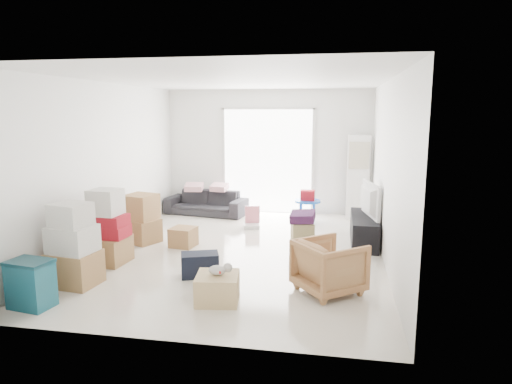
{
  "coord_description": "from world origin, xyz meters",
  "views": [
    {
      "loc": [
        1.52,
        -6.94,
        2.23
      ],
      "look_at": [
        0.24,
        0.2,
        0.94
      ],
      "focal_mm": 32.0,
      "sensor_mm": 36.0,
      "label": 1
    }
  ],
  "objects_px": {
    "ottoman": "(302,233)",
    "kids_table": "(307,199)",
    "armchair": "(329,264)",
    "television": "(364,212)",
    "sofa": "(206,199)",
    "wood_crate": "(217,288)",
    "tv_console": "(364,230)",
    "ac_tower": "(358,178)",
    "storage_bins": "(31,284)"
  },
  "relations": [
    {
      "from": "ottoman",
      "to": "kids_table",
      "type": "height_order",
      "value": "kids_table"
    },
    {
      "from": "armchair",
      "to": "ottoman",
      "type": "xyz_separation_m",
      "value": [
        -0.49,
        2.09,
        -0.19
      ]
    },
    {
      "from": "television",
      "to": "kids_table",
      "type": "relative_size",
      "value": 1.52
    },
    {
      "from": "sofa",
      "to": "wood_crate",
      "type": "bearing_deg",
      "value": -63.19
    },
    {
      "from": "tv_console",
      "to": "kids_table",
      "type": "relative_size",
      "value": 2.15
    },
    {
      "from": "armchair",
      "to": "ottoman",
      "type": "relative_size",
      "value": 2.02
    },
    {
      "from": "sofa",
      "to": "kids_table",
      "type": "bearing_deg",
      "value": 0.12
    },
    {
      "from": "tv_console",
      "to": "sofa",
      "type": "distance_m",
      "value": 3.69
    },
    {
      "from": "television",
      "to": "armchair",
      "type": "xyz_separation_m",
      "value": [
        -0.54,
        -2.29,
        -0.17
      ]
    },
    {
      "from": "television",
      "to": "tv_console",
      "type": "bearing_deg",
      "value": -0.0
    },
    {
      "from": "tv_console",
      "to": "sofa",
      "type": "relative_size",
      "value": 0.8
    },
    {
      "from": "ac_tower",
      "to": "television",
      "type": "height_order",
      "value": "ac_tower"
    },
    {
      "from": "ac_tower",
      "to": "tv_console",
      "type": "bearing_deg",
      "value": -88.43
    },
    {
      "from": "ottoman",
      "to": "kids_table",
      "type": "bearing_deg",
      "value": 90.8
    },
    {
      "from": "ac_tower",
      "to": "storage_bins",
      "type": "relative_size",
      "value": 3.12
    },
    {
      "from": "tv_console",
      "to": "kids_table",
      "type": "distance_m",
      "value": 1.71
    },
    {
      "from": "sofa",
      "to": "television",
      "type": "bearing_deg",
      "value": -18.12
    },
    {
      "from": "tv_console",
      "to": "wood_crate",
      "type": "bearing_deg",
      "value": -123.14
    },
    {
      "from": "ac_tower",
      "to": "wood_crate",
      "type": "relative_size",
      "value": 3.54
    },
    {
      "from": "ottoman",
      "to": "wood_crate",
      "type": "bearing_deg",
      "value": -107.09
    },
    {
      "from": "television",
      "to": "storage_bins",
      "type": "xyz_separation_m",
      "value": [
        -3.9,
        -3.35,
        -0.26
      ]
    },
    {
      "from": "wood_crate",
      "to": "ottoman",
      "type": "bearing_deg",
      "value": 72.91
    },
    {
      "from": "storage_bins",
      "to": "ottoman",
      "type": "distance_m",
      "value": 4.26
    },
    {
      "from": "armchair",
      "to": "kids_table",
      "type": "distance_m",
      "value": 3.66
    },
    {
      "from": "television",
      "to": "sofa",
      "type": "bearing_deg",
      "value": 51.44
    },
    {
      "from": "sofa",
      "to": "armchair",
      "type": "height_order",
      "value": "armchair"
    },
    {
      "from": "storage_bins",
      "to": "ac_tower",
      "type": "bearing_deg",
      "value": 53.32
    },
    {
      "from": "tv_console",
      "to": "ac_tower",
      "type": "bearing_deg",
      "value": 91.57
    },
    {
      "from": "sofa",
      "to": "kids_table",
      "type": "xyz_separation_m",
      "value": [
        2.23,
        -0.34,
        0.13
      ]
    },
    {
      "from": "ac_tower",
      "to": "wood_crate",
      "type": "xyz_separation_m",
      "value": [
        -1.78,
        -4.63,
        -0.71
      ]
    },
    {
      "from": "tv_console",
      "to": "wood_crate",
      "type": "relative_size",
      "value": 2.87
    },
    {
      "from": "tv_console",
      "to": "armchair",
      "type": "bearing_deg",
      "value": -103.21
    },
    {
      "from": "storage_bins",
      "to": "ottoman",
      "type": "height_order",
      "value": "storage_bins"
    },
    {
      "from": "wood_crate",
      "to": "sofa",
      "type": "bearing_deg",
      "value": 107.95
    },
    {
      "from": "armchair",
      "to": "wood_crate",
      "type": "height_order",
      "value": "armchair"
    },
    {
      "from": "tv_console",
      "to": "television",
      "type": "distance_m",
      "value": 0.3
    },
    {
      "from": "armchair",
      "to": "wood_crate",
      "type": "distance_m",
      "value": 1.41
    },
    {
      "from": "kids_table",
      "to": "ac_tower",
      "type": "bearing_deg",
      "value": 26.16
    },
    {
      "from": "television",
      "to": "sofa",
      "type": "distance_m",
      "value": 3.69
    },
    {
      "from": "sofa",
      "to": "armchair",
      "type": "distance_m",
      "value": 4.82
    },
    {
      "from": "ac_tower",
      "to": "sofa",
      "type": "relative_size",
      "value": 0.99
    },
    {
      "from": "ac_tower",
      "to": "storage_bins",
      "type": "xyz_separation_m",
      "value": [
        -3.85,
        -5.17,
        -0.59
      ]
    },
    {
      "from": "sofa",
      "to": "kids_table",
      "type": "distance_m",
      "value": 2.26
    },
    {
      "from": "tv_console",
      "to": "sofa",
      "type": "xyz_separation_m",
      "value": [
        -3.29,
        1.67,
        0.11
      ]
    },
    {
      "from": "tv_console",
      "to": "wood_crate",
      "type": "distance_m",
      "value": 3.36
    },
    {
      "from": "tv_console",
      "to": "ottoman",
      "type": "relative_size",
      "value": 3.89
    },
    {
      "from": "armchair",
      "to": "wood_crate",
      "type": "bearing_deg",
      "value": 73.19
    },
    {
      "from": "tv_console",
      "to": "television",
      "type": "bearing_deg",
      "value": 0.0
    },
    {
      "from": "television",
      "to": "armchair",
      "type": "bearing_deg",
      "value": 155.2
    },
    {
      "from": "kids_table",
      "to": "wood_crate",
      "type": "height_order",
      "value": "kids_table"
    }
  ]
}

